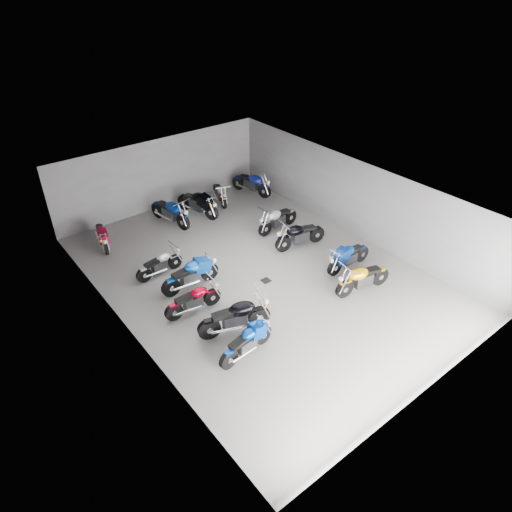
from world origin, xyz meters
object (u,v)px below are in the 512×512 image
object	(u,v)px
drain_grate	(266,280)
motorcycle_right_e	(300,235)
motorcycle_right_c	(348,257)
motorcycle_left_e	(191,275)
motorcycle_back_c	(170,212)
motorcycle_back_d	(198,203)
motorcycle_left_f	(160,264)
motorcycle_back_e	(220,193)
motorcycle_back_f	(252,183)
motorcycle_right_f	(277,219)
motorcycle_left_d	(194,300)
motorcycle_right_b	(362,278)
motorcycle_left_c	(235,317)
motorcycle_left_b	(247,342)
motorcycle_back_a	(102,236)

from	to	relation	value
drain_grate	motorcycle_right_e	xyz separation A→B (m)	(2.51, 0.97, 0.53)
motorcycle_right_c	motorcycle_right_e	world-z (taller)	motorcycle_right_e
motorcycle_left_e	motorcycle_back_c	distance (m)	4.79
motorcycle_back_c	motorcycle_back_d	distance (m)	1.37
motorcycle_left_f	motorcycle_back_c	distance (m)	3.81
drain_grate	motorcycle_back_e	xyz separation A→B (m)	(2.25, 6.19, 0.46)
motorcycle_left_e	motorcycle_back_f	xyz separation A→B (m)	(6.29, 4.69, 0.01)
motorcycle_right_c	motorcycle_right_f	world-z (taller)	motorcycle_right_f
drain_grate	motorcycle_right_c	bearing A→B (deg)	-23.38
motorcycle_left_d	motorcycle_right_b	bearing A→B (deg)	67.33
motorcycle_left_e	motorcycle_back_d	size ratio (longest dim) A/B	0.97
motorcycle_left_c	motorcycle_left_e	size ratio (longest dim) A/B	1.02
motorcycle_back_d	motorcycle_right_e	bearing A→B (deg)	94.25
motorcycle_left_c	motorcycle_right_e	bearing A→B (deg)	133.43
motorcycle_left_b	motorcycle_left_d	bearing A→B (deg)	177.04
motorcycle_right_b	motorcycle_back_f	size ratio (longest dim) A/B	0.99
motorcycle_left_d	motorcycle_right_e	xyz separation A→B (m)	(5.43, 0.84, 0.06)
motorcycle_back_e	motorcycle_left_f	bearing A→B (deg)	53.43
motorcycle_left_e	motorcycle_back_f	size ratio (longest dim) A/B	0.99
motorcycle_right_b	motorcycle_back_c	size ratio (longest dim) A/B	0.93
motorcycle_left_c	motorcycle_left_e	xyz separation A→B (m)	(0.12, 2.79, -0.03)
motorcycle_left_f	motorcycle_back_e	size ratio (longest dim) A/B	1.00
motorcycle_left_b	motorcycle_back_d	xyz separation A→B (m)	(3.50, 8.23, 0.08)
motorcycle_left_d	motorcycle_back_e	size ratio (longest dim) A/B	1.07
motorcycle_left_f	motorcycle_right_e	distance (m)	5.57
motorcycle_left_d	motorcycle_right_b	world-z (taller)	motorcycle_right_b
motorcycle_right_e	motorcycle_back_a	size ratio (longest dim) A/B	1.14
motorcycle_right_f	motorcycle_back_f	xyz separation A→B (m)	(1.32, 3.47, 0.03)
motorcycle_right_c	motorcycle_back_d	xyz separation A→B (m)	(-2.12, 7.02, 0.06)
motorcycle_right_c	motorcycle_left_f	bearing A→B (deg)	54.77
motorcycle_right_e	motorcycle_back_f	bearing A→B (deg)	-6.22
motorcycle_left_d	motorcycle_back_f	distance (m)	9.08
motorcycle_left_f	motorcycle_back_a	xyz separation A→B (m)	(-0.87, 3.18, 0.02)
motorcycle_left_c	motorcycle_right_e	xyz separation A→B (m)	(4.92, 2.44, -0.02)
motorcycle_back_f	motorcycle_left_d	bearing A→B (deg)	25.23
motorcycle_right_c	motorcycle_back_d	bearing A→B (deg)	16.30
motorcycle_back_d	motorcycle_right_c	bearing A→B (deg)	91.19
motorcycle_right_e	motorcycle_right_b	bearing A→B (deg)	-174.24
motorcycle_left_c	motorcycle_back_d	xyz separation A→B (m)	(3.18, 7.23, 0.00)
motorcycle_back_d	motorcycle_back_f	world-z (taller)	motorcycle_back_d
motorcycle_left_f	motorcycle_back_d	world-z (taller)	motorcycle_back_d
motorcycle_left_c	motorcycle_back_e	world-z (taller)	motorcycle_left_c
motorcycle_left_d	motorcycle_left_b	bearing A→B (deg)	8.64
drain_grate	motorcycle_right_f	bearing A→B (deg)	43.42
motorcycle_left_f	motorcycle_back_c	size ratio (longest dim) A/B	0.79
drain_grate	motorcycle_back_f	size ratio (longest dim) A/B	0.14
motorcycle_right_f	motorcycle_right_e	bearing A→B (deg)	168.95
motorcycle_right_c	motorcycle_right_e	distance (m)	2.26
motorcycle_back_a	motorcycle_right_e	bearing A→B (deg)	154.44
drain_grate	motorcycle_left_e	size ratio (longest dim) A/B	0.14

